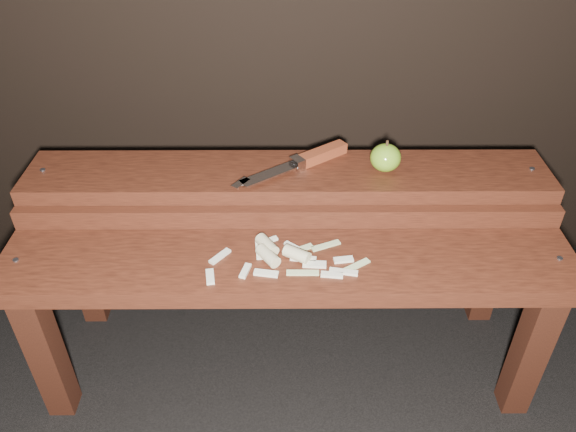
{
  "coord_description": "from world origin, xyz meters",
  "views": [
    {
      "loc": [
        -0.0,
        -0.92,
        1.18
      ],
      "look_at": [
        0.0,
        0.06,
        0.45
      ],
      "focal_mm": 35.0,
      "sensor_mm": 36.0,
      "label": 1
    }
  ],
  "objects_px": {
    "apple": "(386,158)",
    "knife": "(309,159)",
    "bench_rear_tier": "(288,202)",
    "bench_front_tier": "(288,287)"
  },
  "relations": [
    {
      "from": "apple",
      "to": "knife",
      "type": "height_order",
      "value": "apple"
    },
    {
      "from": "bench_front_tier",
      "to": "bench_rear_tier",
      "type": "height_order",
      "value": "bench_rear_tier"
    },
    {
      "from": "bench_rear_tier",
      "to": "apple",
      "type": "bearing_deg",
      "value": 1.12
    },
    {
      "from": "bench_front_tier",
      "to": "apple",
      "type": "distance_m",
      "value": 0.37
    },
    {
      "from": "bench_rear_tier",
      "to": "knife",
      "type": "height_order",
      "value": "knife"
    },
    {
      "from": "apple",
      "to": "knife",
      "type": "bearing_deg",
      "value": 171.02
    },
    {
      "from": "bench_rear_tier",
      "to": "bench_front_tier",
      "type": "bearing_deg",
      "value": -90.0
    },
    {
      "from": "bench_front_tier",
      "to": "knife",
      "type": "bearing_deg",
      "value": 79.01
    },
    {
      "from": "apple",
      "to": "bench_front_tier",
      "type": "bearing_deg",
      "value": -133.68
    },
    {
      "from": "bench_front_tier",
      "to": "apple",
      "type": "bearing_deg",
      "value": 46.32
    }
  ]
}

